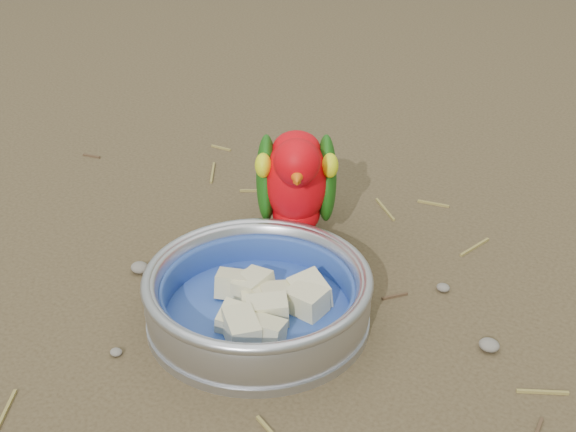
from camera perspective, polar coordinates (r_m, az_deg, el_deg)
The scene contains 6 objects.
ground at distance 0.85m, azimuth -3.98°, elevation -8.70°, with size 60.00×60.00×0.00m, color #4B3C26.
food_bowl at distance 0.87m, azimuth -2.13°, elevation -7.12°, with size 0.24×0.24×0.02m, color #B2B2BA.
bowl_wall at distance 0.85m, azimuth -2.16°, elevation -5.50°, with size 0.24×0.24×0.04m, color #B2B2BA, non-canonical shape.
fruit_wedges at distance 0.85m, azimuth -2.16°, elevation -5.89°, with size 0.14×0.14×0.03m, color beige, non-canonical shape.
lory_parrot at distance 0.95m, azimuth 0.60°, elevation 1.79°, with size 0.10×0.20×0.16m, color red, non-canonical shape.
ground_debris at distance 0.89m, azimuth -2.90°, elevation -6.45°, with size 0.90×0.80×0.01m, color olive, non-canonical shape.
Camera 1 is at (0.41, -0.52, 0.53)m, focal length 50.00 mm.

